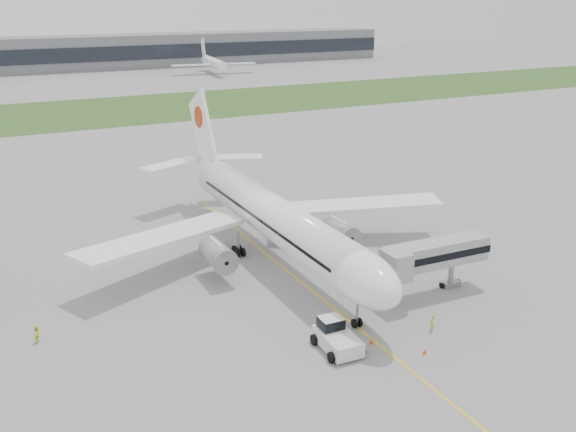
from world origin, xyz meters
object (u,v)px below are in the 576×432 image
pushback_tug (336,336)px  jet_bridge (431,256)px  airliner (269,213)px  ground_crew_near (432,323)px

pushback_tug → jet_bridge: size_ratio=0.39×
airliner → pushback_tug: size_ratio=10.43×
airliner → jet_bridge: (10.77, -17.21, -1.19)m
pushback_tug → jet_bridge: jet_bridge is taller
airliner → ground_crew_near: (6.00, -23.76, -4.79)m
airliner → pushback_tug: 23.04m
airliner → ground_crew_near: 24.97m
jet_bridge → ground_crew_near: bearing=-124.3°
pushback_tug → ground_crew_near: size_ratio=2.97×
airliner → pushback_tug: bearing=-99.8°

